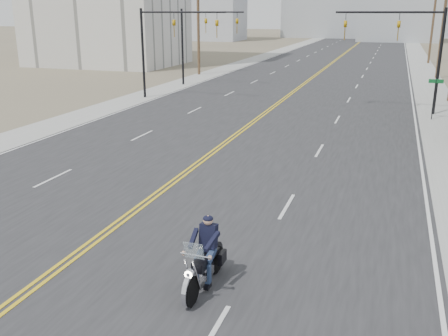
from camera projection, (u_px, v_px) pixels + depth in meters
road at (335, 60)px, 71.93m from camera, size 20.00×200.00×0.01m
sidewalk_left at (258, 58)px, 75.44m from camera, size 3.00×200.00×0.01m
sidewalk_right at (420, 63)px, 68.42m from camera, size 3.00×200.00×0.01m
traffic_mast_left at (165, 36)px, 38.84m from camera, size 7.10×0.26×7.00m
traffic_mast_right at (409, 40)px, 33.36m from camera, size 7.10×0.26×7.00m
traffic_mast_far at (199, 33)px, 46.20m from camera, size 6.10×0.26×7.00m
street_sign at (435, 92)px, 31.94m from camera, size 0.90×0.06×2.62m
utility_pole_d at (444, 19)px, 50.96m from camera, size 2.20×0.30×11.50m
utility_pole_e at (433, 20)px, 66.40m from camera, size 2.20×0.30×11.00m
utility_pole_left at (198, 24)px, 54.22m from camera, size 2.20×0.30×10.50m
haze_bldg_b at (399, 11)px, 117.11m from camera, size 18.00×14.00×14.00m
haze_bldg_f at (181, 7)px, 139.03m from camera, size 12.00×12.00×16.00m
motorcyclist at (204, 255)px, 12.45m from camera, size 1.06×2.40×1.86m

